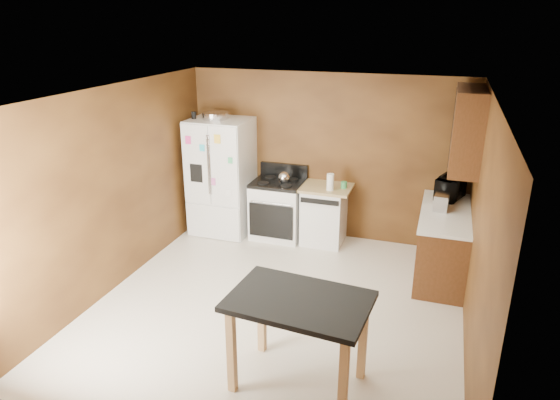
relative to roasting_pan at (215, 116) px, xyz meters
The scene contains 18 objects.
floor 3.09m from the roasting_pan, 49.34° to the right, with size 4.50×4.50×0.00m, color beige.
ceiling 2.56m from the roasting_pan, 49.34° to the right, with size 4.50×4.50×0.00m, color white.
wall_back 1.76m from the roasting_pan, 13.02° to the left, with size 4.20×4.20×0.00m, color brown.
wall_front 4.47m from the roasting_pan, 68.66° to the right, with size 4.20×4.20×0.00m, color brown.
wall_left 2.03m from the roasting_pan, 104.56° to the right, with size 4.50×4.50×0.00m, color brown.
wall_right 4.20m from the roasting_pan, 26.82° to the right, with size 4.50×4.50×0.00m, color brown.
roasting_pan is the anchor object (origin of this frame).
pen_cup 0.32m from the roasting_pan, 161.75° to the right, with size 0.07×0.07×0.11m, color black.
kettle 1.38m from the roasting_pan, ahead, with size 0.18×0.18×0.18m, color silver.
paper_towel 1.99m from the roasting_pan, ahead, with size 0.10×0.10×0.24m, color white.
green_canister 2.17m from the roasting_pan, ahead, with size 0.09×0.09×0.10m, color #3A9952.
toaster 3.46m from the roasting_pan, ahead, with size 0.18×0.29×0.21m, color silver.
microwave 3.53m from the roasting_pan, ahead, with size 0.51×0.34×0.28m, color black.
refrigerator 0.95m from the roasting_pan, 11.83° to the right, with size 0.90×0.80×1.80m.
gas_range 1.70m from the roasting_pan, ahead, with size 0.76×0.68×1.10m.
dishwasher 2.20m from the roasting_pan, ahead, with size 0.78×0.63×0.89m.
right_cabinets 3.60m from the roasting_pan, ahead, with size 0.63×1.58×2.45m.
island 3.93m from the roasting_pan, 54.01° to the right, with size 1.30×0.92×0.91m.
Camera 1 is at (1.66, -4.85, 3.25)m, focal length 32.00 mm.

